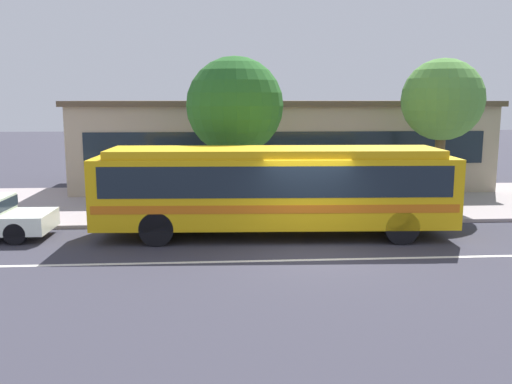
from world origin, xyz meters
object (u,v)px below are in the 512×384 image
(street_tree_mid_block, at_px, (443,101))
(street_tree_near_stop, at_px, (235,106))
(pedestrian_walking_along_curb, at_px, (145,190))
(transit_bus, at_px, (275,185))
(bus_stop_sign, at_px, (426,173))
(pedestrian_waiting_near_sign, at_px, (195,189))

(street_tree_mid_block, bearing_deg, street_tree_near_stop, -177.67)
(pedestrian_walking_along_curb, relative_size, street_tree_near_stop, 0.30)
(transit_bus, relative_size, pedestrian_walking_along_curb, 6.50)
(street_tree_mid_block, bearing_deg, bus_stop_sign, -121.36)
(transit_bus, distance_m, street_tree_mid_block, 8.32)
(bus_stop_sign, distance_m, street_tree_mid_block, 3.61)
(bus_stop_sign, distance_m, street_tree_near_stop, 7.14)
(bus_stop_sign, bearing_deg, street_tree_near_stop, 163.29)
(pedestrian_walking_along_curb, height_order, street_tree_near_stop, street_tree_near_stop)
(pedestrian_waiting_near_sign, bearing_deg, street_tree_near_stop, 49.90)
(transit_bus, xyz_separation_m, bus_stop_sign, (5.43, 1.77, 0.10))
(pedestrian_walking_along_curb, distance_m, street_tree_near_stop, 4.44)
(pedestrian_waiting_near_sign, xyz_separation_m, street_tree_near_stop, (1.44, 1.71, 2.77))
(transit_bus, distance_m, pedestrian_waiting_near_sign, 3.25)
(pedestrian_walking_along_curb, height_order, bus_stop_sign, bus_stop_sign)
(street_tree_mid_block, bearing_deg, pedestrian_waiting_near_sign, -167.70)
(street_tree_near_stop, bearing_deg, bus_stop_sign, -16.71)
(street_tree_near_stop, bearing_deg, street_tree_mid_block, 2.33)
(street_tree_near_stop, bearing_deg, transit_bus, -73.99)
(street_tree_near_stop, height_order, street_tree_mid_block, street_tree_near_stop)
(pedestrian_waiting_near_sign, bearing_deg, pedestrian_walking_along_curb, 163.72)
(transit_bus, bearing_deg, street_tree_mid_block, 30.71)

